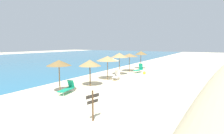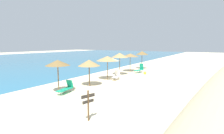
{
  "view_description": "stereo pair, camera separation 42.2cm",
  "coord_description": "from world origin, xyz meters",
  "px_view_note": "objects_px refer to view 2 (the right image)",
  "views": [
    {
      "loc": [
        -18.36,
        -8.64,
        4.06
      ],
      "look_at": [
        -0.28,
        1.83,
        1.36
      ],
      "focal_mm": 28.65,
      "sensor_mm": 36.0,
      "label": 1
    },
    {
      "loc": [
        -18.14,
        -9.0,
        4.06
      ],
      "look_at": [
        -0.28,
        1.83,
        1.36
      ],
      "focal_mm": 28.65,
      "sensor_mm": 36.0,
      "label": 2
    }
  ],
  "objects_px": {
    "wooden_signpost": "(88,103)",
    "beach_umbrella_5": "(142,53)",
    "beach_umbrella_3": "(120,55)",
    "beach_ball": "(145,73)",
    "beach_umbrella_0": "(58,63)",
    "beach_umbrella_2": "(107,58)",
    "lounge_chair_0": "(116,76)",
    "beach_umbrella_1": "(89,63)",
    "beach_umbrella_4": "(130,55)",
    "lounge_chair_1": "(140,69)",
    "lounge_chair_2": "(66,88)"
  },
  "relations": [
    {
      "from": "wooden_signpost",
      "to": "beach_umbrella_5",
      "type": "bearing_deg",
      "value": 29.82
    },
    {
      "from": "beach_umbrella_3",
      "to": "beach_ball",
      "type": "bearing_deg",
      "value": -48.44
    },
    {
      "from": "beach_umbrella_0",
      "to": "beach_umbrella_2",
      "type": "distance_m",
      "value": 6.85
    },
    {
      "from": "beach_umbrella_5",
      "to": "lounge_chair_0",
      "type": "xyz_separation_m",
      "value": [
        -9.97,
        -0.92,
        -2.13
      ]
    },
    {
      "from": "beach_umbrella_1",
      "to": "beach_umbrella_4",
      "type": "height_order",
      "value": "beach_umbrella_4"
    },
    {
      "from": "beach_umbrella_2",
      "to": "beach_ball",
      "type": "distance_m",
      "value": 6.55
    },
    {
      "from": "beach_umbrella_3",
      "to": "lounge_chair_1",
      "type": "relative_size",
      "value": 1.69
    },
    {
      "from": "beach_umbrella_5",
      "to": "lounge_chair_1",
      "type": "distance_m",
      "value": 4.44
    },
    {
      "from": "lounge_chair_0",
      "to": "lounge_chair_2",
      "type": "relative_size",
      "value": 0.8
    },
    {
      "from": "lounge_chair_1",
      "to": "beach_umbrella_2",
      "type": "bearing_deg",
      "value": 90.42
    },
    {
      "from": "lounge_chair_2",
      "to": "wooden_signpost",
      "type": "height_order",
      "value": "wooden_signpost"
    },
    {
      "from": "wooden_signpost",
      "to": "beach_umbrella_3",
      "type": "bearing_deg",
      "value": 37.82
    },
    {
      "from": "beach_umbrella_5",
      "to": "lounge_chair_2",
      "type": "xyz_separation_m",
      "value": [
        -16.92,
        -0.06,
        -2.19
      ]
    },
    {
      "from": "beach_umbrella_2",
      "to": "beach_umbrella_5",
      "type": "distance_m",
      "value": 10.38
    },
    {
      "from": "lounge_chair_2",
      "to": "beach_umbrella_2",
      "type": "bearing_deg",
      "value": -99.01
    },
    {
      "from": "lounge_chair_2",
      "to": "wooden_signpost",
      "type": "distance_m",
      "value": 6.04
    },
    {
      "from": "beach_umbrella_2",
      "to": "beach_ball",
      "type": "height_order",
      "value": "beach_umbrella_2"
    },
    {
      "from": "beach_umbrella_1",
      "to": "beach_ball",
      "type": "relative_size",
      "value": 6.76
    },
    {
      "from": "beach_umbrella_4",
      "to": "beach_umbrella_3",
      "type": "bearing_deg",
      "value": -177.92
    },
    {
      "from": "beach_umbrella_4",
      "to": "lounge_chair_0",
      "type": "relative_size",
      "value": 1.9
    },
    {
      "from": "beach_umbrella_2",
      "to": "beach_umbrella_5",
      "type": "height_order",
      "value": "beach_umbrella_5"
    },
    {
      "from": "beach_umbrella_3",
      "to": "lounge_chair_1",
      "type": "xyz_separation_m",
      "value": [
        3.28,
        -1.43,
        -2.11
      ]
    },
    {
      "from": "beach_umbrella_2",
      "to": "lounge_chair_2",
      "type": "xyz_separation_m",
      "value": [
        -6.54,
        -0.08,
        -2.01
      ]
    },
    {
      "from": "beach_ball",
      "to": "lounge_chair_1",
      "type": "bearing_deg",
      "value": 51.0
    },
    {
      "from": "lounge_chair_1",
      "to": "beach_umbrella_4",
      "type": "bearing_deg",
      "value": 5.14
    },
    {
      "from": "lounge_chair_1",
      "to": "beach_ball",
      "type": "xyz_separation_m",
      "value": [
        -0.96,
        -1.18,
        -0.32
      ]
    },
    {
      "from": "beach_umbrella_1",
      "to": "beach_umbrella_4",
      "type": "xyz_separation_m",
      "value": [
        10.34,
        0.57,
        0.18
      ]
    },
    {
      "from": "beach_umbrella_2",
      "to": "lounge_chair_1",
      "type": "bearing_deg",
      "value": -10.04
    },
    {
      "from": "wooden_signpost",
      "to": "beach_ball",
      "type": "relative_size",
      "value": 4.34
    },
    {
      "from": "lounge_chair_2",
      "to": "beach_umbrella_5",
      "type": "bearing_deg",
      "value": -99.54
    },
    {
      "from": "beach_umbrella_4",
      "to": "lounge_chair_1",
      "type": "relative_size",
      "value": 1.55
    },
    {
      "from": "beach_umbrella_3",
      "to": "lounge_chair_2",
      "type": "relative_size",
      "value": 1.66
    },
    {
      "from": "beach_umbrella_3",
      "to": "beach_ball",
      "type": "xyz_separation_m",
      "value": [
        2.32,
        -2.62,
        -2.43
      ]
    },
    {
      "from": "beach_ball",
      "to": "beach_umbrella_0",
      "type": "bearing_deg",
      "value": 167.27
    },
    {
      "from": "lounge_chair_1",
      "to": "wooden_signpost",
      "type": "xyz_separation_m",
      "value": [
        -16.49,
        -3.94,
        0.48
      ]
    },
    {
      "from": "beach_umbrella_0",
      "to": "wooden_signpost",
      "type": "height_order",
      "value": "beach_umbrella_0"
    },
    {
      "from": "lounge_chair_0",
      "to": "wooden_signpost",
      "type": "xyz_separation_m",
      "value": [
        -10.26,
        -4.17,
        0.5
      ]
    },
    {
      "from": "beach_umbrella_3",
      "to": "beach_ball",
      "type": "relative_size",
      "value": 7.7
    },
    {
      "from": "lounge_chair_2",
      "to": "beach_ball",
      "type": "bearing_deg",
      "value": -110.29
    },
    {
      "from": "beach_umbrella_2",
      "to": "beach_umbrella_0",
      "type": "bearing_deg",
      "value": 176.08
    },
    {
      "from": "beach_umbrella_2",
      "to": "beach_ball",
      "type": "relative_size",
      "value": 7.14
    },
    {
      "from": "beach_umbrella_0",
      "to": "wooden_signpost",
      "type": "relative_size",
      "value": 1.68
    },
    {
      "from": "beach_umbrella_1",
      "to": "beach_umbrella_4",
      "type": "bearing_deg",
      "value": 3.16
    },
    {
      "from": "beach_umbrella_2",
      "to": "beach_umbrella_3",
      "type": "xyz_separation_m",
      "value": [
        3.36,
        0.26,
        0.18
      ]
    },
    {
      "from": "beach_umbrella_1",
      "to": "wooden_signpost",
      "type": "height_order",
      "value": "beach_umbrella_1"
    },
    {
      "from": "beach_umbrella_5",
      "to": "lounge_chair_1",
      "type": "relative_size",
      "value": 1.68
    },
    {
      "from": "lounge_chair_1",
      "to": "lounge_chair_2",
      "type": "xyz_separation_m",
      "value": [
        -13.18,
        1.09,
        -0.09
      ]
    },
    {
      "from": "beach_umbrella_3",
      "to": "beach_umbrella_5",
      "type": "height_order",
      "value": "beach_umbrella_3"
    },
    {
      "from": "beach_umbrella_0",
      "to": "wooden_signpost",
      "type": "bearing_deg",
      "value": -118.39
    },
    {
      "from": "beach_umbrella_4",
      "to": "beach_umbrella_5",
      "type": "distance_m",
      "value": 3.62
    }
  ]
}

